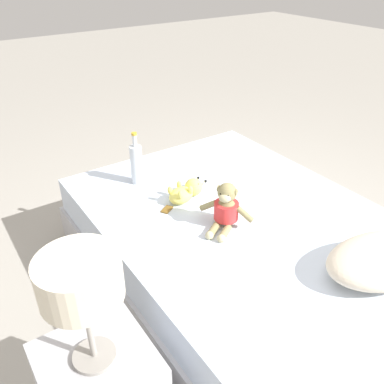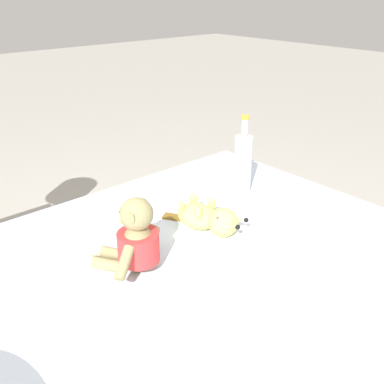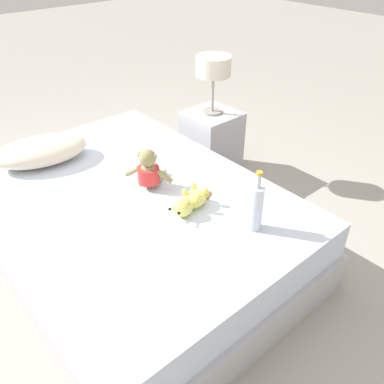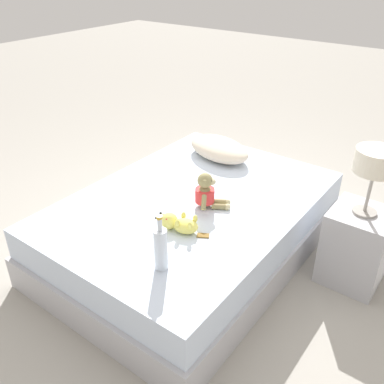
{
  "view_description": "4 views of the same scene",
  "coord_description": "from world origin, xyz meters",
  "px_view_note": "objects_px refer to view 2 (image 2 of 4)",
  "views": [
    {
      "loc": [
        1.2,
        1.25,
        1.63
      ],
      "look_at": [
        0.15,
        -0.29,
        0.5
      ],
      "focal_mm": 37.79,
      "sensor_mm": 36.0,
      "label": 1
    },
    {
      "loc": [
        -0.8,
        0.57,
        1.2
      ],
      "look_at": [
        0.23,
        -0.33,
        0.55
      ],
      "focal_mm": 41.13,
      "sensor_mm": 36.0,
      "label": 2
    },
    {
      "loc": [
        -0.93,
        -1.6,
        1.67
      ],
      "look_at": [
        0.2,
        -0.3,
        0.5
      ],
      "focal_mm": 37.54,
      "sensor_mm": 36.0,
      "label": 3
    },
    {
      "loc": [
        1.43,
        -1.91,
        1.86
      ],
      "look_at": [
        0.0,
        0.0,
        0.48
      ],
      "focal_mm": 39.53,
      "sensor_mm": 36.0,
      "label": 4
    }
  ],
  "objects_px": {
    "plush_yellow_creature": "(208,218)",
    "glass_bottle": "(243,163)",
    "bed": "(160,351)",
    "plush_monkey": "(135,241)"
  },
  "relations": [
    {
      "from": "plush_yellow_creature",
      "to": "glass_bottle",
      "type": "relative_size",
      "value": 1.04
    },
    {
      "from": "bed",
      "to": "plush_monkey",
      "type": "xyz_separation_m",
      "value": [
        0.13,
        -0.02,
        0.31
      ]
    },
    {
      "from": "bed",
      "to": "plush_yellow_creature",
      "type": "height_order",
      "value": "plush_yellow_creature"
    },
    {
      "from": "plush_monkey",
      "to": "glass_bottle",
      "type": "bearing_deg",
      "value": -75.68
    },
    {
      "from": "plush_yellow_creature",
      "to": "glass_bottle",
      "type": "height_order",
      "value": "glass_bottle"
    },
    {
      "from": "plush_monkey",
      "to": "glass_bottle",
      "type": "height_order",
      "value": "glass_bottle"
    },
    {
      "from": "bed",
      "to": "plush_monkey",
      "type": "relative_size",
      "value": 7.54
    },
    {
      "from": "plush_yellow_creature",
      "to": "plush_monkey",
      "type": "bearing_deg",
      "value": 94.24
    },
    {
      "from": "plush_monkey",
      "to": "plush_yellow_creature",
      "type": "height_order",
      "value": "plush_monkey"
    },
    {
      "from": "bed",
      "to": "glass_bottle",
      "type": "xyz_separation_m",
      "value": [
        0.29,
        -0.65,
        0.34
      ]
    }
  ]
}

